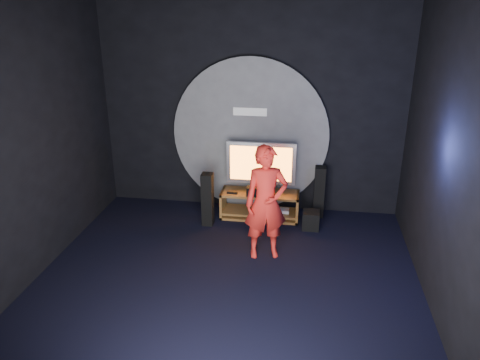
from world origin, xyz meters
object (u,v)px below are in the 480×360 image
tower_speaker_left (208,199)px  player (266,203)px  media_console (260,206)px  tv (261,165)px  subwoofer (311,220)px  tower_speaker_right (319,192)px

tower_speaker_left → player: size_ratio=0.54×
tower_speaker_left → media_console: bearing=25.2°
tv → tower_speaker_left: (-0.80, -0.45, -0.47)m
media_console → tower_speaker_left: 0.93m
tower_speaker_left → subwoofer: (1.65, 0.09, -0.29)m
tower_speaker_left → player: (1.01, -0.83, 0.38)m
tower_speaker_left → tower_speaker_right: size_ratio=1.00×
media_console → tower_speaker_right: bearing=11.6°
tower_speaker_right → player: size_ratio=0.54×
media_console → tower_speaker_left: tower_speaker_left is taller
media_console → tv: tv is taller
media_console → tower_speaker_left: (-0.81, -0.38, 0.24)m
player → tower_speaker_left: bearing=125.3°
tower_speaker_right → subwoofer: tower_speaker_right is taller
tower_speaker_left → subwoofer: bearing=3.3°
tower_speaker_left → player: bearing=-39.4°
tv → player: bearing=-80.7°
tv → subwoofer: tv is taller
media_console → player: 1.38m
tv → tower_speaker_left: 1.03m
tv → tower_speaker_right: bearing=7.7°
tower_speaker_left → player: player is taller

